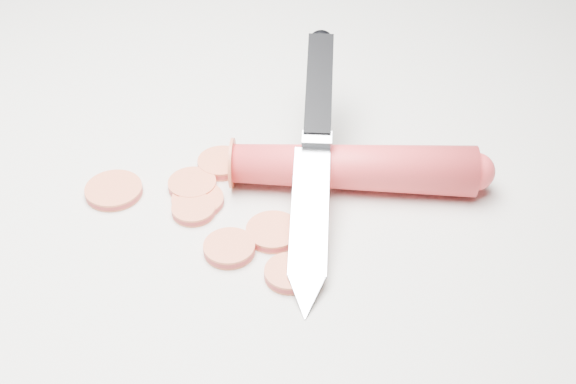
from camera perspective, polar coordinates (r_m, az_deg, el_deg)
The scene contains 11 objects.
ground at distance 0.60m, azimuth -3.24°, elevation 1.69°, with size 2.40×2.40×0.00m, color beige.
carrot at distance 0.58m, azimuth 4.66°, elevation 1.76°, with size 0.03×0.03×0.17m, color red.
carrot_slice_0 at distance 0.59m, azimuth -12.29°, elevation 0.11°, with size 0.04×0.04×0.01m, color #D55B38.
carrot_slice_1 at distance 0.59m, azimuth -6.82°, elevation 0.51°, with size 0.03×0.03×0.01m, color #D55B38.
carrot_slice_2 at distance 0.54m, azimuth -4.20°, elevation -4.02°, with size 0.03×0.03×0.01m, color #D55B38.
carrot_slice_3 at distance 0.57m, azimuth -6.73°, elevation -1.26°, with size 0.03×0.03×0.01m, color #D55B38.
carrot_slice_4 at distance 0.52m, azimuth 0.11°, elevation -5.81°, with size 0.03×0.03×0.01m, color #D55B38.
carrot_slice_5 at distance 0.60m, azimuth -4.76°, elevation 2.05°, with size 0.04×0.04×0.01m, color #D55B38.
carrot_slice_6 at distance 0.57m, azimuth -6.44°, elevation -0.59°, with size 0.04×0.04×0.01m, color #D55B38.
carrot_slice_7 at distance 0.55m, azimuth -1.07°, elevation -2.85°, with size 0.04×0.04×0.01m, color #D55B38.
kitchen_knife at distance 0.56m, azimuth 2.03°, elevation 2.68°, with size 0.16×0.21×0.07m, color silver, non-canonical shape.
Camera 1 is at (0.32, -0.35, 0.38)m, focal length 50.00 mm.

